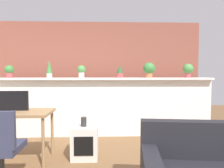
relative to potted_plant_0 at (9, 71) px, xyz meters
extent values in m
cube|color=white|center=(1.81, 0.06, -0.77)|extent=(4.67, 0.16, 1.18)
cube|color=white|center=(1.81, 0.02, -0.16)|extent=(4.67, 0.31, 0.04)
cube|color=brown|center=(1.81, 0.66, -0.11)|extent=(4.67, 0.10, 2.50)
cylinder|color=#B7474C|center=(0.00, 0.00, -0.09)|extent=(0.13, 0.13, 0.10)
sphere|color=#3D843D|center=(0.00, 0.00, 0.03)|extent=(0.18, 0.18, 0.18)
cylinder|color=silver|center=(0.79, 0.03, -0.09)|extent=(0.11, 0.11, 0.09)
cone|color=#3D843D|center=(0.79, 0.03, 0.09)|extent=(0.12, 0.12, 0.27)
cylinder|color=silver|center=(1.44, 0.03, -0.09)|extent=(0.12, 0.12, 0.11)
sphere|color=#4C9347|center=(1.44, 0.03, 0.03)|extent=(0.17, 0.17, 0.17)
cylinder|color=#B7474C|center=(2.23, 0.00, -0.09)|extent=(0.14, 0.14, 0.10)
cone|color=#235B2D|center=(2.23, 0.00, 0.04)|extent=(0.13, 0.13, 0.16)
cylinder|color=#C66B42|center=(2.85, 0.03, -0.09)|extent=(0.14, 0.14, 0.10)
sphere|color=#3D843D|center=(2.85, 0.03, 0.05)|extent=(0.24, 0.24, 0.24)
cylinder|color=#B7474C|center=(3.66, 0.01, -0.09)|extent=(0.12, 0.12, 0.10)
sphere|color=#4C9347|center=(3.66, 0.01, 0.04)|extent=(0.21, 0.21, 0.21)
cylinder|color=#99754C|center=(1.07, -1.42, -1.01)|extent=(0.04, 0.04, 0.71)
cylinder|color=#99754C|center=(1.07, -0.92, -1.01)|extent=(0.04, 0.04, 0.71)
cube|color=#99754C|center=(0.57, -1.17, -0.63)|extent=(1.10, 0.60, 0.04)
cube|color=black|center=(0.53, -1.09, -0.46)|extent=(0.45, 0.04, 0.30)
cylinder|color=#333333|center=(0.72, -1.85, -1.12)|extent=(0.06, 0.06, 0.34)
cube|color=#2D334C|center=(0.72, -1.85, -0.91)|extent=(0.44, 0.44, 0.08)
cube|color=silver|center=(1.61, -1.07, -1.11)|extent=(0.40, 0.40, 0.50)
cube|color=black|center=(1.61, -1.26, -1.11)|extent=(0.28, 0.04, 0.28)
cylinder|color=#2D2D33|center=(1.60, -1.11, -0.79)|extent=(0.09, 0.09, 0.14)
cube|color=black|center=(3.09, -2.11, -0.76)|extent=(1.57, 0.35, 0.40)
cube|color=black|center=(2.36, -2.32, -0.88)|extent=(0.25, 0.77, 0.16)
camera|label=1|loc=(1.91, -4.26, -0.04)|focal=33.30mm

